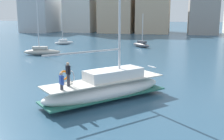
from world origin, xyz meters
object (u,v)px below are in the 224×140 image
moored_sloop_far (64,42)px  moored_cutter_left (141,44)px  moored_cutter_right (42,51)px  main_sailboat (106,88)px

moored_sloop_far → moored_cutter_left: 15.96m
moored_cutter_right → moored_sloop_far: bearing=100.2°
moored_sloop_far → moored_cutter_right: moored_cutter_right is taller
moored_sloop_far → main_sailboat: bearing=-62.3°
main_sailboat → moored_cutter_left: 31.95m
moored_cutter_left → moored_sloop_far: bearing=175.4°
moored_sloop_far → moored_cutter_left: size_ratio=1.02×
moored_sloop_far → moored_cutter_right: (2.59, -14.42, 0.15)m
moored_sloop_far → moored_cutter_right: bearing=-79.8°
moored_cutter_left → moored_cutter_right: (-13.32, -13.15, 0.10)m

